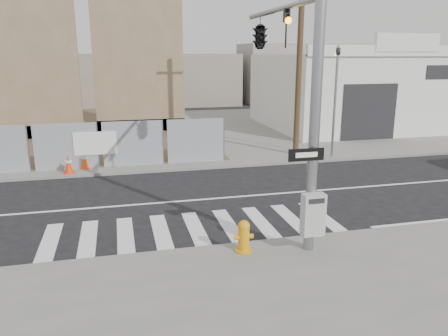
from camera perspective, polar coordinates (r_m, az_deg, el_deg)
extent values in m
plane|color=black|center=(15.18, -5.44, -4.33)|extent=(100.00, 100.00, 0.00)
cube|color=slate|center=(28.70, -9.64, 4.66)|extent=(50.00, 20.00, 0.12)
cylinder|color=gray|center=(10.53, 11.84, 7.29)|extent=(0.26, 0.26, 7.00)
cylinder|color=gray|center=(12.90, 7.20, 19.89)|extent=(0.14, 5.20, 0.14)
cube|color=#B2B2AF|center=(10.85, 11.56, -5.98)|extent=(0.55, 0.30, 1.05)
cube|color=black|center=(10.45, 10.70, 1.72)|extent=(0.90, 0.03, 0.30)
cube|color=silver|center=(10.44, 10.74, 1.70)|extent=(0.55, 0.01, 0.12)
imported|color=black|center=(12.30, 8.16, 17.56)|extent=(0.16, 0.20, 1.00)
imported|color=black|center=(14.37, 4.75, 17.20)|extent=(0.53, 2.48, 1.00)
cylinder|color=gray|center=(21.44, 14.28, 8.29)|extent=(0.12, 0.12, 5.20)
imported|color=black|center=(21.33, 14.71, 14.98)|extent=(0.16, 0.20, 1.00)
cube|color=brown|center=(27.68, -24.74, 11.66)|extent=(6.00, 0.50, 8.00)
cube|color=brown|center=(28.40, -23.83, 4.46)|extent=(6.00, 1.30, 0.80)
cube|color=brown|center=(28.27, -11.02, 12.73)|extent=(5.50, 0.50, 8.00)
cube|color=brown|center=(28.99, -10.73, 5.63)|extent=(5.50, 1.30, 0.80)
cube|color=silver|center=(31.68, 16.83, 9.65)|extent=(12.00, 10.00, 4.80)
cube|color=silver|center=(27.40, 22.65, 13.95)|extent=(12.00, 0.30, 0.60)
cube|color=silver|center=(27.37, 22.81, 14.89)|extent=(4.00, 0.30, 1.00)
cube|color=black|center=(26.45, 18.43, 6.93)|extent=(3.40, 0.06, 3.20)
cylinder|color=#4E3A24|center=(21.49, 9.87, 14.95)|extent=(0.28, 0.28, 10.00)
cylinder|color=orange|center=(11.16, 2.58, -10.68)|extent=(0.50, 0.50, 0.04)
cylinder|color=orange|center=(11.03, 2.60, -9.26)|extent=(0.32, 0.32, 0.65)
sphere|color=orange|center=(10.90, 2.62, -7.60)|extent=(0.30, 0.30, 0.30)
cylinder|color=orange|center=(10.96, 1.72, -9.05)|extent=(0.17, 0.14, 0.12)
cylinder|color=orange|center=(11.05, 3.47, -8.86)|extent=(0.17, 0.14, 0.12)
cube|color=#F4340C|center=(19.27, -19.57, -0.60)|extent=(0.48, 0.48, 0.03)
cone|color=#F4340C|center=(19.18, -19.66, 0.47)|extent=(0.43, 0.43, 0.78)
cylinder|color=silver|center=(19.16, -19.69, 0.79)|extent=(0.30, 0.30, 0.09)
cube|color=#FF450D|center=(19.87, -17.66, 0.00)|extent=(0.46, 0.46, 0.03)
cone|color=#FF450D|center=(19.79, -17.74, 0.99)|extent=(0.41, 0.41, 0.74)
cylinder|color=silver|center=(19.77, -17.76, 1.29)|extent=(0.29, 0.29, 0.08)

